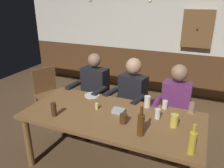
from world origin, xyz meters
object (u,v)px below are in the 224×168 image
at_px(person_1, 130,96).
at_px(condiment_caddy, 118,111).
at_px(chair_empty_near_left, 49,93).
at_px(pint_glass_3, 158,114).
at_px(plate_0, 92,95).
at_px(pint_glass_4, 147,102).
at_px(pint_glass_0, 174,121).
at_px(dining_table, 112,121).
at_px(bottle_1, 141,124).
at_px(person_0, 92,90).
at_px(person_2, 175,105).
at_px(wall_dart_cabinet, 198,29).
at_px(bottle_0, 192,142).
at_px(table_candle, 97,106).
at_px(pint_glass_2, 124,119).
at_px(pint_glass_1, 54,109).

distance_m(person_1, condiment_caddy, 0.63).
relative_size(chair_empty_near_left, pint_glass_3, 7.69).
bearing_deg(plate_0, pint_glass_3, -14.35).
bearing_deg(pint_glass_4, pint_glass_0, -40.53).
bearing_deg(pint_glass_3, condiment_caddy, -172.60).
relative_size(dining_table, bottle_1, 6.68).
relative_size(person_0, bottle_1, 3.97).
distance_m(person_2, wall_dart_cabinet, 2.00).
bearing_deg(person_0, condiment_caddy, 143.81).
bearing_deg(condiment_caddy, bottle_0, -26.35).
bearing_deg(table_candle, pint_glass_4, 28.19).
bearing_deg(dining_table, wall_dart_cabinet, 74.98).
bearing_deg(condiment_caddy, pint_glass_2, -54.49).
xyz_separation_m(table_candle, pint_glass_3, (0.72, 0.07, 0.02)).
distance_m(dining_table, table_candle, 0.26).
bearing_deg(bottle_1, pint_glass_4, 98.96).
xyz_separation_m(person_2, pint_glass_0, (0.08, -0.66, 0.14)).
relative_size(table_candle, pint_glass_2, 0.77).
height_order(table_candle, bottle_0, bottle_0).
height_order(chair_empty_near_left, table_candle, chair_empty_near_left).
xyz_separation_m(plate_0, bottle_1, (0.87, -0.63, 0.11)).
bearing_deg(pint_glass_2, pint_glass_0, 15.57).
relative_size(dining_table, pint_glass_3, 17.84).
bearing_deg(table_candle, pint_glass_0, -1.59).
relative_size(plate_0, pint_glass_0, 1.49).
bearing_deg(pint_glass_3, wall_dart_cabinet, 85.62).
bearing_deg(pint_glass_4, wall_dart_cabinet, 80.68).
height_order(bottle_0, wall_dart_cabinet, wall_dart_cabinet).
distance_m(dining_table, pint_glass_0, 0.71).
distance_m(pint_glass_4, wall_dart_cabinet, 2.30).
bearing_deg(chair_empty_near_left, pint_glass_0, 98.18).
distance_m(condiment_caddy, pint_glass_2, 0.23).
height_order(pint_glass_0, pint_glass_2, pint_glass_0).
bearing_deg(person_2, pint_glass_0, 96.39).
xyz_separation_m(person_0, bottle_0, (1.51, -1.03, 0.18)).
bearing_deg(dining_table, pint_glass_0, 2.50).
distance_m(person_0, pint_glass_0, 1.47).
relative_size(person_1, pint_glass_1, 7.61).
bearing_deg(chair_empty_near_left, pint_glass_4, 104.31).
xyz_separation_m(bottle_0, wall_dart_cabinet, (-0.21, 2.88, 0.58)).
xyz_separation_m(person_0, wall_dart_cabinet, (1.30, 1.85, 0.76)).
bearing_deg(wall_dart_cabinet, bottle_0, -85.78).
bearing_deg(pint_glass_0, table_candle, 178.41).
distance_m(person_2, pint_glass_3, 0.59).
relative_size(person_2, bottle_0, 4.18).
relative_size(person_2, wall_dart_cabinet, 1.70).
bearing_deg(bottle_0, person_1, 131.10).
bearing_deg(dining_table, pint_glass_3, 14.68).
height_order(bottle_1, pint_glass_2, bottle_1).
distance_m(bottle_1, pint_glass_1, 1.01).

